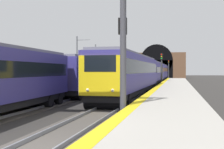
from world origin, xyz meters
The scene contains 11 objects.
platform_right centered at (0.00, -3.90, 0.47)m, with size 112.00×3.58×0.94m, color #ADA89E.
platform_right_edge_strip centered at (0.00, -2.36, 0.94)m, with size 112.00×0.50×0.01m, color yellow.
train_main_approaching centered at (38.54, 0.00, 2.26)m, with size 59.78×3.39×3.96m.
train_adjacent_platform centered at (22.91, 5.11, 2.17)m, with size 55.73×3.29×4.73m.
railway_signal_near centered at (5.07, -1.83, 2.88)m, with size 0.39×0.38×4.89m.
railway_signal_mid centered at (37.85, -1.83, 3.12)m, with size 0.39×0.38×5.14m.
railway_signal_far centered at (72.71, -1.83, 3.09)m, with size 0.39×0.38×5.28m.
overhead_signal_gantry centered at (4.73, 2.56, 5.43)m, with size 0.70×9.21×7.12m.
tunnel_portal centered at (90.85, 2.56, 4.22)m, with size 2.16×18.48×11.03m.
catenary_mast_near centered at (47.32, 11.15, 3.89)m, with size 0.22×2.47×7.53m.
catenary_mast_far centered at (36.47, 11.16, 4.06)m, with size 0.22×2.26×7.89m.
Camera 1 is at (-8.42, -4.30, 2.50)m, focal length 48.36 mm.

